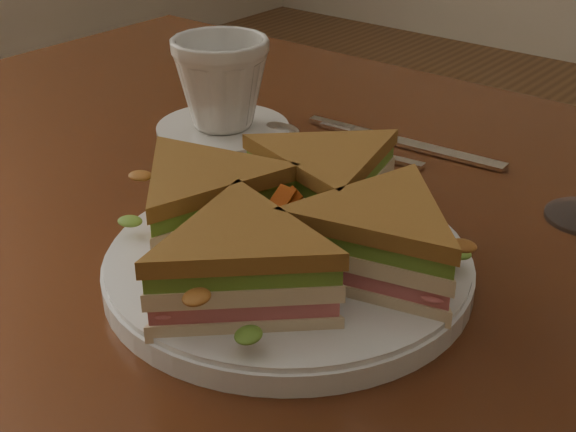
{
  "coord_description": "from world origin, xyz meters",
  "views": [
    {
      "loc": [
        0.34,
        -0.46,
        1.06
      ],
      "look_at": [
        0.03,
        -0.08,
        0.8
      ],
      "focal_mm": 50.0,
      "sensor_mm": 36.0,
      "label": 1
    }
  ],
  "objects_px": {
    "table": "(320,322)",
    "spoon": "(298,136)",
    "saucer": "(223,130)",
    "sandwich_wedges": "(288,222)",
    "plate": "(288,267)",
    "knife": "(396,142)",
    "coffee_cup": "(221,83)"
  },
  "relations": [
    {
      "from": "knife",
      "to": "coffee_cup",
      "type": "relative_size",
      "value": 2.21
    },
    {
      "from": "knife",
      "to": "saucer",
      "type": "bearing_deg",
      "value": -152.84
    },
    {
      "from": "sandwich_wedges",
      "to": "saucer",
      "type": "height_order",
      "value": "sandwich_wedges"
    },
    {
      "from": "saucer",
      "to": "spoon",
      "type": "bearing_deg",
      "value": 29.26
    },
    {
      "from": "table",
      "to": "spoon",
      "type": "xyz_separation_m",
      "value": [
        -0.13,
        0.13,
        0.1
      ]
    },
    {
      "from": "plate",
      "to": "coffee_cup",
      "type": "relative_size",
      "value": 2.71
    },
    {
      "from": "plate",
      "to": "coffee_cup",
      "type": "distance_m",
      "value": 0.28
    },
    {
      "from": "spoon",
      "to": "saucer",
      "type": "xyz_separation_m",
      "value": [
        -0.07,
        -0.04,
        0.0
      ]
    },
    {
      "from": "table",
      "to": "plate",
      "type": "height_order",
      "value": "plate"
    },
    {
      "from": "spoon",
      "to": "knife",
      "type": "xyz_separation_m",
      "value": [
        0.08,
        0.05,
        -0.0
      ]
    },
    {
      "from": "plate",
      "to": "sandwich_wedges",
      "type": "xyz_separation_m",
      "value": [
        -0.0,
        -0.0,
        0.04
      ]
    },
    {
      "from": "plate",
      "to": "saucer",
      "type": "bearing_deg",
      "value": 142.71
    },
    {
      "from": "plate",
      "to": "spoon",
      "type": "bearing_deg",
      "value": 126.75
    },
    {
      "from": "table",
      "to": "knife",
      "type": "height_order",
      "value": "knife"
    },
    {
      "from": "spoon",
      "to": "saucer",
      "type": "height_order",
      "value": "same"
    },
    {
      "from": "sandwich_wedges",
      "to": "knife",
      "type": "xyz_separation_m",
      "value": [
        -0.07,
        0.26,
        -0.04
      ]
    },
    {
      "from": "table",
      "to": "saucer",
      "type": "distance_m",
      "value": 0.24
    },
    {
      "from": "spoon",
      "to": "table",
      "type": "bearing_deg",
      "value": -52.42
    },
    {
      "from": "saucer",
      "to": "plate",
      "type": "bearing_deg",
      "value": -37.29
    },
    {
      "from": "sandwich_wedges",
      "to": "saucer",
      "type": "xyz_separation_m",
      "value": [
        -0.22,
        0.17,
        -0.04
      ]
    },
    {
      "from": "table",
      "to": "saucer",
      "type": "bearing_deg",
      "value": 155.23
    },
    {
      "from": "table",
      "to": "spoon",
      "type": "distance_m",
      "value": 0.21
    },
    {
      "from": "table",
      "to": "coffee_cup",
      "type": "bearing_deg",
      "value": 155.23
    },
    {
      "from": "saucer",
      "to": "table",
      "type": "bearing_deg",
      "value": -24.77
    },
    {
      "from": "sandwich_wedges",
      "to": "knife",
      "type": "bearing_deg",
      "value": 105.53
    },
    {
      "from": "knife",
      "to": "plate",
      "type": "bearing_deg",
      "value": -78.56
    },
    {
      "from": "table",
      "to": "spoon",
      "type": "height_order",
      "value": "spoon"
    },
    {
      "from": "coffee_cup",
      "to": "spoon",
      "type": "bearing_deg",
      "value": 36.28
    },
    {
      "from": "sandwich_wedges",
      "to": "table",
      "type": "bearing_deg",
      "value": 110.21
    },
    {
      "from": "sandwich_wedges",
      "to": "coffee_cup",
      "type": "height_order",
      "value": "coffee_cup"
    },
    {
      "from": "plate",
      "to": "knife",
      "type": "relative_size",
      "value": 1.23
    },
    {
      "from": "saucer",
      "to": "coffee_cup",
      "type": "relative_size",
      "value": 1.39
    }
  ]
}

